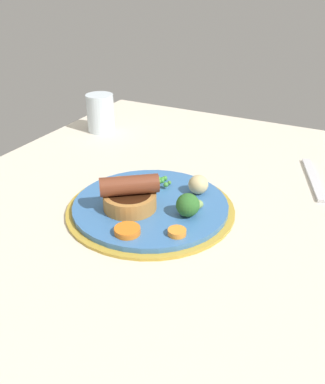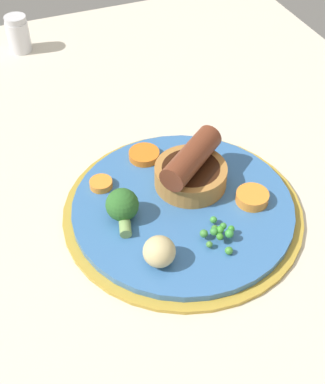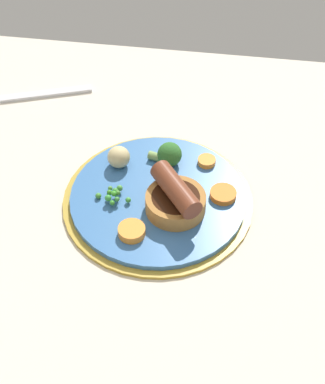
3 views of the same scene
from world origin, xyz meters
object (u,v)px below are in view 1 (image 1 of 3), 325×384
Objects in this scene: potato_chunk_0 at (198,184)px; carrot_slice_0 at (127,231)px; carrot_slice_1 at (177,232)px; fork at (313,179)px; dinner_plate at (152,208)px; sausage_pudding at (130,196)px; pea_pile at (160,181)px; broccoli_floret_near at (189,204)px; carrot_slice_3 at (119,184)px; drinking_glass at (100,113)px.

carrot_slice_0 is at bearing 165.00° from potato_chunk_0.
carrot_slice_1 is 0.16× the size of fork.
carrot_slice_1 reaches higher than dinner_plate.
sausage_pudding is 1.75× the size of pea_pile.
broccoli_floret_near is at bearing -127.35° from pea_pile.
potato_chunk_0 reaches higher than fork.
broccoli_floret_near is 0.28× the size of fork.
broccoli_floret_near is 1.30× the size of carrot_slice_3.
carrot_slice_3 is (-3.84, 6.27, -0.34)cm from pea_pile.
carrot_slice_3 is (5.49, 5.54, -1.61)cm from sausage_pudding.
dinner_plate is 10.26cm from carrot_slice_1.
drinking_glass is at bearing 51.56° from pea_pile.
sausage_pudding is 41.91cm from drinking_glass.
dinner_plate is 33.08cm from fork.
carrot_slice_0 is (-9.34, 5.92, -1.36)cm from broccoli_floret_near.
pea_pile is 1.07× the size of broccoli_floret_near.
sausage_pudding is 12.70cm from potato_chunk_0.
potato_chunk_0 is 14.25cm from carrot_slice_3.
broccoli_floret_near is 1.45× the size of potato_chunk_0.
sausage_pudding is 2.39× the size of carrot_slice_0.
carrot_slice_1 is (-13.46, -2.32, -1.24)cm from potato_chunk_0.
carrot_slice_1 is 18.25cm from carrot_slice_3.
potato_chunk_0 is 0.88× the size of carrot_slice_0.
sausage_pudding reaches higher than dinner_plate.
pea_pile reaches higher than fork.
carrot_slice_0 reaches higher than dinner_plate.
carrot_slice_3 is (2.56, 8.02, 1.46)cm from dinner_plate.
pea_pile is at bearing 94.34° from potato_chunk_0.
fork is at bearing -94.78° from drinking_glass.
carrot_slice_0 is (-9.61, -1.07, 1.31)cm from dinner_plate.
carrot_slice_1 is (-12.91, -9.56, -0.52)cm from pea_pile.
drinking_glass is at bearing 39.89° from carrot_slice_3.
pea_pile reaches higher than carrot_slice_3.
sausage_pudding reaches higher than pea_pile.
drinking_glass reaches higher than sausage_pudding.
fork is (17.43, -16.87, -2.78)cm from potato_chunk_0.
potato_chunk_0 is at bearing 9.77° from carrot_slice_1.
potato_chunk_0 reaches higher than carrot_slice_0.
carrot_slice_0 is 49.37cm from drinking_glass.
potato_chunk_0 is 24.41cm from fork.
carrot_slice_0 is at bearing -17.79° from broccoli_floret_near.
fork is at bearing -32.08° from carrot_slice_0.
pea_pile reaches higher than carrot_slice_0.
sausage_pudding is at bearing -59.72° from broccoli_floret_near.
pea_pile is 7.30cm from potato_chunk_0.
carrot_slice_0 is (-16.01, -2.81, -0.49)cm from pea_pile.
carrot_slice_3 is 34.22cm from drinking_glass.
pea_pile is 11.02cm from broccoli_floret_near.
carrot_slice_1 is 0.72× the size of carrot_slice_3.
drinking_glass is at bearing 58.38° from potato_chunk_0.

